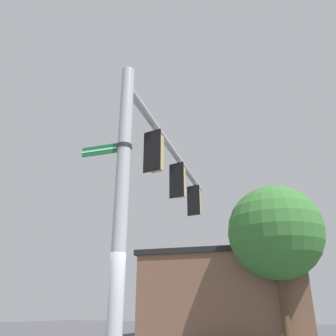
{
  "coord_description": "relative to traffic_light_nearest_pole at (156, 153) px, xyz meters",
  "views": [
    {
      "loc": [
        4.17,
        -5.36,
        1.48
      ],
      "look_at": [
        -0.68,
        3.09,
        5.52
      ],
      "focal_mm": 36.77,
      "sensor_mm": 36.0,
      "label": 1
    }
  ],
  "objects": [
    {
      "name": "tree_by_storefront",
      "position": [
        0.81,
        9.82,
        -0.51
      ],
      "size": [
        4.59,
        4.59,
        7.31
      ],
      "color": "#4C3823",
      "rests_on": "ground"
    },
    {
      "name": "storefront_building",
      "position": [
        -2.9,
        12.28,
        -3.22
      ],
      "size": [
        10.09,
        8.1,
        4.57
      ],
      "color": "brown",
      "rests_on": "ground"
    },
    {
      "name": "traffic_light_mid_inner",
      "position": [
        -0.52,
        2.35,
        0.0
      ],
      "size": [
        0.54,
        0.49,
        1.31
      ],
      "color": "black"
    },
    {
      "name": "signal_pole",
      "position": [
        0.43,
        -1.97,
        -2.11
      ],
      "size": [
        0.3,
        0.3,
        6.8
      ],
      "primitive_type": "cylinder",
      "color": "#ADB2B7",
      "rests_on": "ground"
    },
    {
      "name": "traffic_light_nearest_pole",
      "position": [
        0.0,
        0.0,
        0.0
      ],
      "size": [
        0.54,
        0.49,
        1.31
      ],
      "color": "black"
    },
    {
      "name": "traffic_light_mid_outer",
      "position": [
        -1.03,
        4.7,
        0.0
      ],
      "size": [
        0.54,
        0.49,
        1.31
      ],
      "color": "black"
    },
    {
      "name": "street_name_sign",
      "position": [
        0.2,
        -2.02,
        -0.75
      ],
      "size": [
        1.18,
        0.41,
        0.22
      ],
      "color": "#147238"
    },
    {
      "name": "mast_arm",
      "position": [
        -0.41,
        1.84,
        0.8
      ],
      "size": [
        1.88,
        7.68,
        0.21
      ],
      "primitive_type": "cylinder",
      "rotation": [
        0.0,
        1.57,
        1.79
      ],
      "color": "#ADB2B7"
    }
  ]
}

